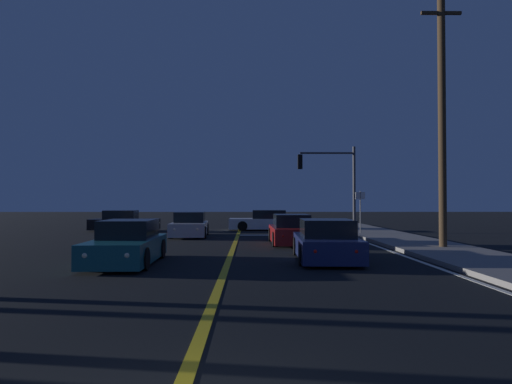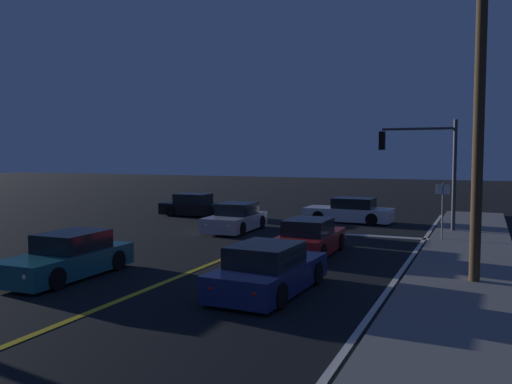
{
  "view_description": "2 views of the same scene",
  "coord_description": "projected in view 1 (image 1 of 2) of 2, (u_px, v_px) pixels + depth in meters",
  "views": [
    {
      "loc": [
        0.7,
        -3.18,
        1.92
      ],
      "look_at": [
        0.99,
        19.97,
        2.4
      ],
      "focal_mm": 31.92,
      "sensor_mm": 36.0,
      "label": 1
    },
    {
      "loc": [
        8.43,
        -1.43,
        3.71
      ],
      "look_at": [
        -0.63,
        19.59,
        2.08
      ],
      "focal_mm": 37.23,
      "sensor_mm": 36.0,
      "label": 2
    }
  ],
  "objects": [
    {
      "name": "sidewalk_right",
      "position": [
        466.0,
        256.0,
        15.29
      ],
      "size": [
        3.2,
        43.44,
        0.15
      ],
      "primitive_type": "cube",
      "color": "gray",
      "rests_on": "ground"
    },
    {
      "name": "lane_line_center",
      "position": [
        229.0,
        259.0,
        15.19
      ],
      "size": [
        0.2,
        41.02,
        0.01
      ],
      "primitive_type": "cube",
      "color": "gold",
      "rests_on": "ground"
    },
    {
      "name": "lane_line_edge_right",
      "position": [
        411.0,
        258.0,
        15.27
      ],
      "size": [
        0.16,
        41.02,
        0.01
      ],
      "primitive_type": "cube",
      "color": "silver",
      "rests_on": "ground"
    },
    {
      "name": "stop_bar",
      "position": [
        294.0,
        235.0,
        25.79
      ],
      "size": [
        6.35,
        0.5,
        0.01
      ],
      "primitive_type": "cube",
      "color": "silver",
      "rests_on": "ground"
    },
    {
      "name": "car_parked_curb_white",
      "position": [
        266.0,
        221.0,
        30.26
      ],
      "size": [
        4.74,
        2.04,
        1.34
      ],
      "rotation": [
        0.0,
        0.0,
        1.56
      ],
      "color": "silver",
      "rests_on": "ground"
    },
    {
      "name": "car_lead_oncoming_navy",
      "position": [
        326.0,
        242.0,
        14.79
      ],
      "size": [
        2.07,
        4.44,
        1.34
      ],
      "rotation": [
        0.0,
        0.0,
        -0.04
      ],
      "color": "navy",
      "rests_on": "ground"
    },
    {
      "name": "car_following_oncoming_black",
      "position": [
        124.0,
        222.0,
        29.36
      ],
      "size": [
        4.38,
        1.94,
        1.34
      ],
      "rotation": [
        0.0,
        0.0,
        -1.54
      ],
      "color": "black",
      "rests_on": "ground"
    },
    {
      "name": "car_mid_block_teal",
      "position": [
        127.0,
        245.0,
        14.0
      ],
      "size": [
        1.93,
        4.48,
        1.34
      ],
      "rotation": [
        0.0,
        0.0,
        3.17
      ],
      "color": "#195960",
      "rests_on": "ground"
    },
    {
      "name": "car_distant_tail_silver",
      "position": [
        190.0,
        226.0,
        24.79
      ],
      "size": [
        2.08,
        4.3,
        1.34
      ],
      "rotation": [
        0.0,
        0.0,
        3.19
      ],
      "color": "#B2B5BA",
      "rests_on": "ground"
    },
    {
      "name": "car_far_approaching_red",
      "position": [
        291.0,
        231.0,
        20.46
      ],
      "size": [
        1.9,
        4.33,
        1.34
      ],
      "rotation": [
        0.0,
        0.0,
        0.02
      ],
      "color": "maroon",
      "rests_on": "ground"
    },
    {
      "name": "traffic_signal_near_right",
      "position": [
        333.0,
        175.0,
        28.2
      ],
      "size": [
        3.59,
        0.28,
        5.33
      ],
      "rotation": [
        0.0,
        0.0,
        3.14
      ],
      "color": "#38383D",
      "rests_on": "ground"
    },
    {
      "name": "utility_pole_right",
      "position": [
        442.0,
        108.0,
        17.89
      ],
      "size": [
        1.9,
        0.3,
        10.77
      ],
      "color": "#42301E",
      "rests_on": "ground"
    },
    {
      "name": "street_sign_corner",
      "position": [
        360.0,
        206.0,
        25.37
      ],
      "size": [
        0.56,
        0.13,
        2.49
      ],
      "color": "slate",
      "rests_on": "ground"
    }
  ]
}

